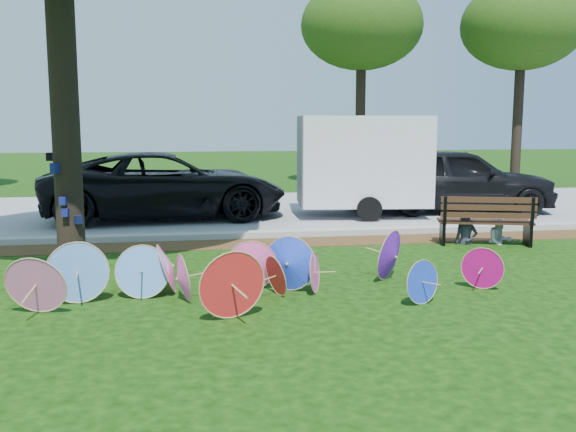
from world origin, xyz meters
The scene contains 12 objects.
ground centered at (0.00, 0.00, 0.00)m, with size 90.00×90.00×0.00m, color black.
mulch_strip centered at (0.00, 4.50, 0.01)m, with size 90.00×1.00×0.01m, color #472D16.
curb centered at (0.00, 5.20, 0.06)m, with size 90.00×0.30×0.12m, color #B7B5AD.
street centered at (0.00, 9.35, 0.01)m, with size 90.00×8.00×0.01m, color gray.
parasol_pile centered at (-0.62, 0.72, 0.37)m, with size 6.63×2.09×0.86m.
black_van centered at (-1.54, 8.12, 0.81)m, with size 2.69×5.83×1.62m, color black.
dark_pickup centered at (5.92, 8.12, 0.85)m, with size 2.01×5.01×1.71m, color black.
cargo_trailer centered at (3.34, 7.83, 1.39)m, with size 3.13×1.98×2.79m, color silver.
park_bench centered at (4.64, 3.79, 0.47)m, with size 1.79×0.68×0.94m, color black, non-canonical shape.
person_left centered at (4.29, 3.84, 0.60)m, with size 0.44×0.29×1.20m, color #313443.
person_right centered at (4.99, 3.84, 0.55)m, with size 0.53×0.41×1.09m, color silver.
bg_trees centered at (2.17, 14.96, 5.77)m, with size 25.32×5.25×7.40m.
Camera 1 is at (-1.05, -7.67, 2.33)m, focal length 40.00 mm.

